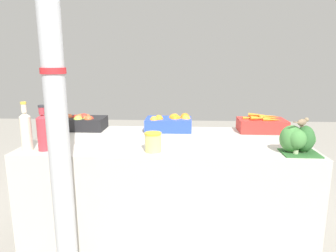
% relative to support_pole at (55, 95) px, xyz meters
% --- Properties ---
extents(ground_plane, '(10.00, 10.00, 0.00)m').
position_rel_support_pole_xyz_m(ground_plane, '(0.54, 0.64, -1.23)').
color(ground_plane, gray).
extents(market_table, '(1.95, 0.88, 0.83)m').
position_rel_support_pole_xyz_m(market_table, '(0.54, 0.64, -0.81)').
color(market_table, '#B7B2A8').
rests_on(market_table, ground_plane).
extents(support_pole, '(0.13, 0.13, 2.45)m').
position_rel_support_pole_xyz_m(support_pole, '(0.00, 0.00, 0.00)').
color(support_pole, '#B7BABF').
rests_on(support_pole, ground_plane).
extents(apple_crate, '(0.37, 0.24, 0.14)m').
position_rel_support_pole_xyz_m(apple_crate, '(-0.20, 0.93, -0.33)').
color(apple_crate, black).
rests_on(apple_crate, market_table).
extents(orange_crate, '(0.37, 0.24, 0.14)m').
position_rel_support_pole_xyz_m(orange_crate, '(0.54, 0.94, -0.33)').
color(orange_crate, '#2847B7').
rests_on(orange_crate, market_table).
extents(carrot_crate, '(0.37, 0.24, 0.14)m').
position_rel_support_pole_xyz_m(carrot_crate, '(1.29, 0.94, -0.34)').
color(carrot_crate, red).
rests_on(carrot_crate, market_table).
extents(broccoli_pile, '(0.23, 0.20, 0.18)m').
position_rel_support_pole_xyz_m(broccoli_pile, '(1.36, 0.35, -0.30)').
color(broccoli_pile, '#2D602D').
rests_on(broccoli_pile, market_table).
extents(juice_bottle_cloudy, '(0.07, 0.07, 0.31)m').
position_rel_support_pole_xyz_m(juice_bottle_cloudy, '(-0.35, 0.32, -0.26)').
color(juice_bottle_cloudy, beige).
rests_on(juice_bottle_cloudy, market_table).
extents(juice_bottle_ruby, '(0.08, 0.08, 0.29)m').
position_rel_support_pole_xyz_m(juice_bottle_ruby, '(-0.24, 0.32, -0.27)').
color(juice_bottle_ruby, '#B2333D').
rests_on(juice_bottle_ruby, market_table).
extents(pickle_jar, '(0.11, 0.11, 0.12)m').
position_rel_support_pole_xyz_m(pickle_jar, '(0.46, 0.34, -0.33)').
color(pickle_jar, '#D1CC75').
rests_on(pickle_jar, market_table).
extents(sparrow_bird, '(0.12, 0.08, 0.05)m').
position_rel_support_pole_xyz_m(sparrow_bird, '(1.37, 0.32, -0.19)').
color(sparrow_bird, '#4C3D2D').
rests_on(sparrow_bird, broccoli_pile).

